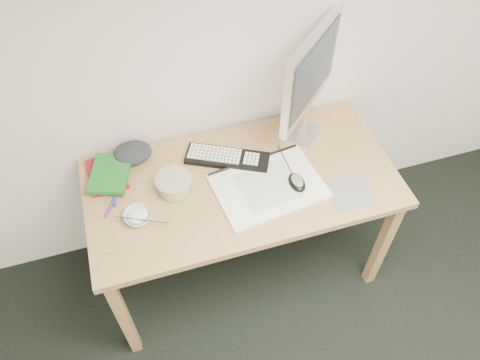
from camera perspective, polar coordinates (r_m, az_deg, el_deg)
The scene contains 18 objects.
desk at distance 2.17m, azimuth 0.21°, elevation -1.43°, with size 1.40×0.70×0.75m.
mousepad at distance 2.12m, azimuth 13.27°, elevation -1.37°, with size 0.20×0.18×0.00m, color slate.
sketchpad at distance 2.08m, azimuth 3.47°, elevation -0.74°, with size 0.47×0.34×0.01m, color white.
keyboard at distance 2.18m, azimuth -1.54°, elevation 2.67°, with size 0.39×0.12×0.02m, color black.
monitor at distance 2.10m, azimuth 8.57°, elevation 12.56°, with size 0.38×0.36×0.57m.
mouse at distance 2.08m, azimuth 6.98°, elevation -0.09°, with size 0.07×0.11×0.04m, color black.
rice_bowl at distance 2.01m, azimuth -12.32°, elevation -4.37°, with size 0.12×0.12×0.04m, color white.
chopsticks at distance 1.97m, azimuth -11.92°, elevation -4.77°, with size 0.02×0.02×0.23m, color #BABABD.
fruit_tub at distance 2.06m, azimuth -8.06°, elevation -0.54°, with size 0.16×0.16×0.08m, color #EABC52.
book_red at distance 2.20m, azimuth -15.91°, elevation 0.69°, with size 0.16×0.22×0.02m, color maroon.
book_green at distance 2.17m, azimuth -15.55°, elevation 0.78°, with size 0.17×0.23×0.02m, color #1B6D22.
cloth_lump at distance 2.23m, azimuth -13.00°, elevation 3.22°, with size 0.15×0.13×0.06m, color #25282D.
pencil_pink at distance 2.14m, azimuth -1.59°, elevation 1.06°, with size 0.01×0.01×0.17m, color #D66B93.
pencil_tan at distance 2.13m, azimuth 0.42°, elevation 0.91°, with size 0.01×0.01×0.20m, color tan.
pencil_black at distance 2.13m, azimuth 1.93°, elevation 0.80°, with size 0.01×0.01×0.17m, color black.
marker_blue at distance 2.12m, azimuth -15.01°, elevation -1.79°, with size 0.01×0.01×0.13m, color #213FB5.
marker_orange at distance 2.15m, azimuth -13.89°, elevation -0.47°, with size 0.01×0.01×0.14m, color #C15416.
marker_purple at distance 2.09m, azimuth -15.46°, elevation -3.00°, with size 0.01×0.01×0.12m, color #642588.
Camera 1 is at (-0.60, 0.16, 2.38)m, focal length 35.00 mm.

